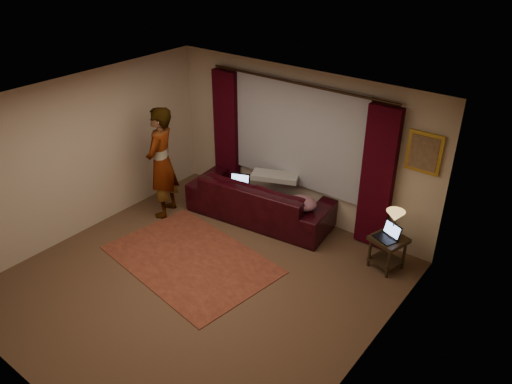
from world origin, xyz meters
TOP-DOWN VIEW (x-y plane):
  - floor at (0.00, 0.00)m, footprint 5.00×5.00m
  - ceiling at (0.00, 0.00)m, footprint 5.00×5.00m
  - wall_back at (0.00, 2.50)m, footprint 5.00×0.02m
  - wall_front at (0.00, -2.50)m, footprint 5.00×0.02m
  - wall_left at (-2.50, 0.00)m, footprint 0.02×5.00m
  - wall_right at (2.50, 0.00)m, footprint 0.02×5.00m
  - sheer_curtain at (0.00, 2.44)m, footprint 2.50×0.05m
  - drape_left at (-1.50, 2.39)m, footprint 0.50×0.14m
  - drape_right at (1.50, 2.39)m, footprint 0.50×0.14m
  - curtain_rod at (0.00, 2.39)m, footprint 0.04×0.04m
  - picture_frame at (2.10, 2.47)m, footprint 0.50×0.04m
  - sofa at (-0.39, 1.97)m, footprint 2.65×1.40m
  - throw_blanket at (-0.26, 2.20)m, footprint 0.86×0.60m
  - clothing_pile at (0.50, 1.91)m, footprint 0.55×0.46m
  - laptop_sofa at (-0.72, 1.76)m, footprint 0.47×0.49m
  - area_rug at (-0.48, 0.30)m, footprint 2.76×2.04m
  - end_table at (1.97, 1.97)m, footprint 0.57×0.57m
  - tiffany_lamp at (1.99, 2.03)m, footprint 0.37×0.37m
  - laptop_table at (1.94, 1.91)m, footprint 0.43×0.45m
  - person at (-1.81, 1.05)m, footprint 0.75×0.75m

SIDE VIEW (x-z plane):
  - floor at x=0.00m, z-range -0.01..0.00m
  - area_rug at x=-0.48m, z-range 0.00..0.01m
  - end_table at x=1.97m, z-range 0.00..0.53m
  - sofa at x=-0.39m, z-range 0.00..1.02m
  - clothing_pile at x=0.50m, z-range 0.51..0.72m
  - laptop_sofa at x=-0.72m, z-range 0.51..0.77m
  - laptop_table at x=1.94m, z-range 0.53..0.76m
  - tiffany_lamp at x=1.99m, z-range 0.53..0.96m
  - person at x=-1.81m, z-range 0.00..1.97m
  - throw_blanket at x=-0.26m, z-range 0.98..1.07m
  - drape_left at x=-1.50m, z-range 0.03..2.33m
  - drape_right at x=1.50m, z-range 0.03..2.33m
  - wall_back at x=0.00m, z-range 0.00..2.60m
  - wall_front at x=0.00m, z-range 0.00..2.60m
  - wall_left at x=-2.50m, z-range 0.00..2.60m
  - wall_right at x=2.50m, z-range 0.00..2.60m
  - sheer_curtain at x=0.00m, z-range 0.60..2.40m
  - picture_frame at x=2.10m, z-range 1.45..2.05m
  - curtain_rod at x=0.00m, z-range 0.68..4.08m
  - ceiling at x=0.00m, z-range 2.59..2.61m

